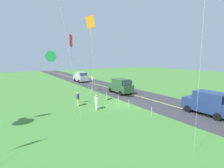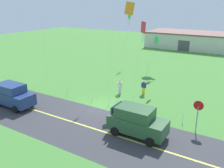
% 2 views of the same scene
% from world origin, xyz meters
% --- Properties ---
extents(ground_plane, '(120.00, 120.00, 0.10)m').
position_xyz_m(ground_plane, '(0.00, 0.00, -0.05)').
color(ground_plane, '#478438').
extents(asphalt_road, '(120.00, 7.00, 0.00)m').
position_xyz_m(asphalt_road, '(0.00, -4.00, 0.00)').
color(asphalt_road, '#38383D').
rests_on(asphalt_road, ground).
extents(road_centre_stripe, '(120.00, 0.16, 0.00)m').
position_xyz_m(road_centre_stripe, '(0.00, -4.00, 0.01)').
color(road_centre_stripe, '#E5E04C').
rests_on(road_centre_stripe, asphalt_road).
extents(car_suv_foreground, '(4.40, 2.12, 2.24)m').
position_xyz_m(car_suv_foreground, '(5.27, -3.06, 1.15)').
color(car_suv_foreground, '#2D5633').
rests_on(car_suv_foreground, ground).
extents(car_parked_east_far, '(4.40, 2.12, 2.24)m').
position_xyz_m(car_parked_east_far, '(20.50, -2.74, 1.15)').
color(car_parked_east_far, '#B7B7BC').
rests_on(car_parked_east_far, ground).
extents(car_parked_west_near, '(4.40, 2.12, 2.24)m').
position_xyz_m(car_parked_west_near, '(-7.39, -4.39, 1.15)').
color(car_parked_west_near, navy).
rests_on(car_parked_west_near, ground).
extents(stop_sign, '(0.76, 0.08, 2.56)m').
position_xyz_m(stop_sign, '(9.01, -0.10, 1.80)').
color(stop_sign, gray).
rests_on(stop_sign, ground).
extents(person_adult_near, '(0.58, 0.22, 1.60)m').
position_xyz_m(person_adult_near, '(2.15, 5.13, 0.86)').
color(person_adult_near, yellow).
rests_on(person_adult_near, ground).
extents(person_adult_companion, '(0.58, 0.22, 1.60)m').
position_xyz_m(person_adult_companion, '(-0.18, 3.97, 0.86)').
color(person_adult_companion, silver).
rests_on(person_adult_companion, ground).
extents(kite_red_low, '(0.33, 3.24, 6.14)m').
position_xyz_m(kite_red_low, '(2.36, 7.80, 5.57)').
color(kite_red_low, silver).
rests_on(kite_red_low, ground).
extents(kite_blue_mid, '(1.35, 0.86, 9.76)m').
position_xyz_m(kite_blue_mid, '(0.76, 4.03, 8.91)').
color(kite_blue_mid, silver).
rests_on(kite_blue_mid, ground).
extents(kite_pink_drift, '(0.86, 3.20, 7.80)m').
position_xyz_m(kite_pink_drift, '(1.46, 5.90, 7.03)').
color(kite_pink_drift, silver).
rests_on(kite_pink_drift, ground).
extents(fence_post_0, '(0.05, 0.05, 0.90)m').
position_xyz_m(fence_post_0, '(-4.92, 0.70, 0.45)').
color(fence_post_0, silver).
rests_on(fence_post_0, ground).
extents(fence_post_1, '(0.05, 0.05, 0.90)m').
position_xyz_m(fence_post_1, '(-1.57, 0.70, 0.45)').
color(fence_post_1, silver).
rests_on(fence_post_1, ground).
extents(fence_post_2, '(0.05, 0.05, 0.90)m').
position_xyz_m(fence_post_2, '(0.45, 0.70, 0.45)').
color(fence_post_2, silver).
rests_on(fence_post_2, ground).
extents(fence_post_3, '(0.05, 0.05, 0.90)m').
position_xyz_m(fence_post_3, '(3.20, 0.70, 0.45)').
color(fence_post_3, silver).
rests_on(fence_post_3, ground).
extents(fence_post_4, '(0.05, 0.05, 0.90)m').
position_xyz_m(fence_post_4, '(7.74, 0.70, 0.45)').
color(fence_post_4, silver).
rests_on(fence_post_4, ground).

